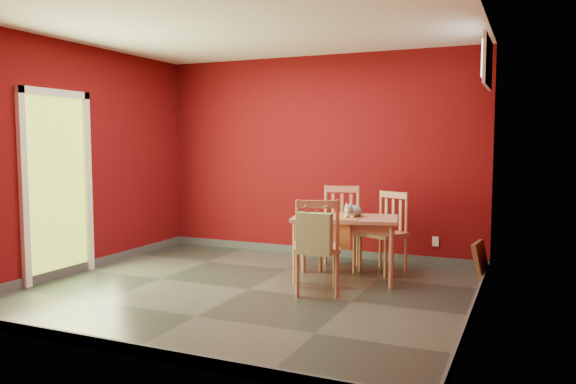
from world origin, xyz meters
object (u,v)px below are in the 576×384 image
at_px(chair_near, 317,245).
at_px(cat, 353,209).
at_px(dining_table, 345,225).
at_px(chair_far_right, 386,231).
at_px(chair_far_left, 340,227).
at_px(picture_frame, 481,261).
at_px(tote_bag, 314,234).

bearing_deg(chair_near, cat, 76.07).
relative_size(dining_table, chair_far_right, 1.32).
bearing_deg(chair_near, dining_table, 82.66).
height_order(chair_far_left, picture_frame, chair_far_left).
bearing_deg(cat, chair_far_right, 41.65).
height_order(chair_near, tote_bag, chair_near).
xyz_separation_m(chair_near, tote_bag, (0.06, -0.22, 0.15)).
xyz_separation_m(dining_table, tote_bag, (-0.03, -0.88, 0.03)).
xyz_separation_m(chair_far_left, picture_frame, (1.63, 0.07, -0.30)).
bearing_deg(chair_far_right, dining_table, -117.10).
height_order(dining_table, picture_frame, dining_table).
height_order(chair_far_left, tote_bag, chair_far_left).
bearing_deg(tote_bag, picture_frame, 46.68).
xyz_separation_m(dining_table, picture_frame, (1.39, 0.63, -0.41)).
distance_m(chair_far_left, cat, 0.69).
xyz_separation_m(chair_far_right, picture_frame, (1.08, 0.02, -0.27)).
relative_size(chair_far_left, picture_frame, 2.28).
bearing_deg(picture_frame, dining_table, -155.73).
height_order(tote_bag, picture_frame, tote_bag).
relative_size(tote_bag, cat, 1.31).
bearing_deg(picture_frame, chair_near, -138.92).
relative_size(chair_near, cat, 2.66).
distance_m(tote_bag, cat, 0.92).
bearing_deg(chair_far_left, tote_bag, -81.53).
bearing_deg(chair_near, chair_far_left, 97.32).
bearing_deg(dining_table, chair_near, -97.34).
height_order(dining_table, tote_bag, tote_bag).
relative_size(tote_bag, picture_frame, 1.09).
xyz_separation_m(chair_far_left, chair_far_right, (0.55, 0.05, -0.03)).
bearing_deg(chair_far_right, cat, -111.15).
distance_m(tote_bag, picture_frame, 2.12).
distance_m(chair_far_right, cat, 0.71).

